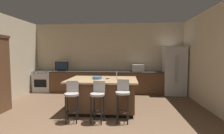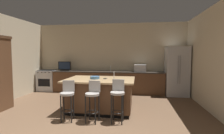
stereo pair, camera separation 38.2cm
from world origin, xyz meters
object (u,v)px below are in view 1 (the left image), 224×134
(refrigerator, at_px, (174,71))
(fruit_bowl, at_px, (97,78))
(cell_phone, at_px, (108,79))
(kitchen_island, at_px, (103,94))
(range_oven, at_px, (44,81))
(bar_stool_center, at_px, (98,98))
(bar_stool_left, at_px, (72,98))
(microwave, at_px, (138,68))
(tv_monitor, at_px, (62,67))
(bar_stool_right, at_px, (123,97))

(refrigerator, height_order, fruit_bowl, refrigerator)
(fruit_bowl, xyz_separation_m, cell_phone, (0.28, 0.07, -0.03))
(kitchen_island, distance_m, range_oven, 3.73)
(refrigerator, distance_m, fruit_bowl, 3.55)
(bar_stool_center, bearing_deg, range_oven, 140.08)
(range_oven, relative_size, cell_phone, 6.15)
(range_oven, distance_m, fruit_bowl, 3.68)
(refrigerator, relative_size, bar_stool_center, 1.95)
(bar_stool_center, bearing_deg, kitchen_island, 97.87)
(bar_stool_left, relative_size, fruit_bowl, 3.64)
(microwave, xyz_separation_m, cell_phone, (-1.02, -2.29, -0.13))
(microwave, bearing_deg, fruit_bowl, -118.98)
(microwave, distance_m, tv_monitor, 3.24)
(refrigerator, xyz_separation_m, microwave, (-1.42, 0.09, 0.09))
(bar_stool_center, relative_size, fruit_bowl, 3.66)
(range_oven, bearing_deg, bar_stool_left, -54.39)
(bar_stool_left, bearing_deg, microwave, 52.81)
(microwave, relative_size, cell_phone, 3.20)
(cell_phone, bearing_deg, microwave, 80.09)
(tv_monitor, distance_m, fruit_bowl, 3.01)
(range_oven, xyz_separation_m, bar_stool_left, (2.29, -3.20, 0.13))
(microwave, height_order, cell_phone, microwave)
(microwave, height_order, tv_monitor, tv_monitor)
(microwave, bearing_deg, kitchen_island, -116.50)
(tv_monitor, xyz_separation_m, bar_stool_right, (2.67, -3.08, -0.47))
(tv_monitor, bearing_deg, range_oven, 176.55)
(kitchen_island, relative_size, tv_monitor, 3.44)
(bar_stool_left, bearing_deg, range_oven, 117.57)
(bar_stool_left, distance_m, bar_stool_center, 0.63)
(bar_stool_right, height_order, cell_phone, bar_stool_right)
(range_oven, relative_size, bar_stool_right, 0.91)
(tv_monitor, height_order, cell_phone, tv_monitor)
(refrigerator, relative_size, microwave, 3.99)
(refrigerator, xyz_separation_m, tv_monitor, (-4.66, 0.04, 0.13))
(microwave, distance_m, bar_stool_left, 3.70)
(kitchen_island, relative_size, refrigerator, 1.02)
(bar_stool_left, bearing_deg, cell_phone, 41.93)
(range_oven, height_order, tv_monitor, tv_monitor)
(microwave, xyz_separation_m, bar_stool_left, (-1.79, -3.20, -0.46))
(bar_stool_center, bearing_deg, tv_monitor, 131.12)
(kitchen_island, xyz_separation_m, tv_monitor, (-2.08, 2.28, 0.62))
(microwave, bearing_deg, range_oven, -179.98)
(kitchen_island, height_order, bar_stool_center, bar_stool_center)
(bar_stool_right, bearing_deg, range_oven, 140.34)
(bar_stool_right, xyz_separation_m, fruit_bowl, (-0.74, 0.77, 0.34))
(refrigerator, relative_size, range_oven, 2.08)
(kitchen_island, bearing_deg, cell_phone, 14.77)
(tv_monitor, distance_m, cell_phone, 3.16)
(bar_stool_center, bearing_deg, refrigerator, 57.82)
(tv_monitor, bearing_deg, bar_stool_center, -56.45)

